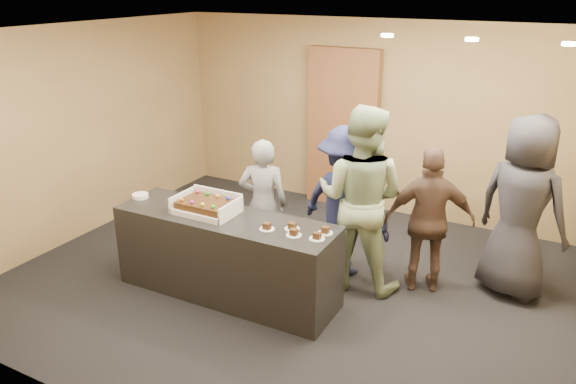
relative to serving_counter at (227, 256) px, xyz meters
The scene contains 17 objects.
room 1.15m from the serving_counter, 50.50° to the left, with size 6.04×6.00×2.70m.
serving_counter is the anchor object (origin of this frame).
storage_cabinet 3.05m from the serving_counter, 89.35° to the left, with size 1.05×0.15×2.31m, color brown.
cake_box 0.55m from the serving_counter, behind, with size 0.64×0.44×0.19m.
sheet_cake 0.59m from the serving_counter, behind, with size 0.55×0.38×0.11m.
plate_stack 1.23m from the serving_counter, behind, with size 0.18×0.18×0.04m, color white.
slice_a 0.72m from the serving_counter, ahead, with size 0.15×0.15×0.07m.
slice_b 0.89m from the serving_counter, ahead, with size 0.15×0.15×0.07m.
slice_c 0.96m from the serving_counter, ahead, with size 0.15×0.15×0.07m.
slice_d 1.18m from the serving_counter, ahead, with size 0.15×0.15×0.07m.
slice_e 1.16m from the serving_counter, ahead, with size 0.15×0.15×0.07m.
person_server_grey 0.83m from the serving_counter, 89.89° to the left, with size 0.56×0.37×1.54m, color gray.
person_sage_man 1.54m from the serving_counter, 37.61° to the left, with size 0.98×0.76×2.01m, color #92A57A.
person_navy_man 1.44m from the serving_counter, 49.43° to the left, with size 1.11×0.64×1.72m, color #1C2045.
person_brown_extra 2.17m from the serving_counter, 31.59° to the left, with size 0.94×0.39×1.60m, color brown.
person_dark_suit 3.10m from the serving_counter, 29.24° to the left, with size 0.96×0.62×1.96m, color #26262B.
ceiling_spotlights 3.21m from the serving_counter, 27.18° to the left, with size 1.72×0.12×0.03m.
Camera 1 is at (2.62, -4.90, 3.18)m, focal length 35.00 mm.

